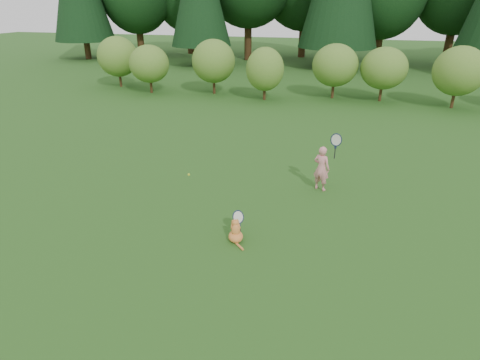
% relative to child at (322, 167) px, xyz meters
% --- Properties ---
extents(ground, '(100.00, 100.00, 0.00)m').
position_rel_child_xyz_m(ground, '(-2.03, -2.26, -0.64)').
color(ground, '#1C4914').
rests_on(ground, ground).
extents(shrub_row, '(28.00, 3.00, 2.80)m').
position_rel_child_xyz_m(shrub_row, '(-2.03, 10.74, 0.76)').
color(shrub_row, '#4A7C26').
rests_on(shrub_row, ground).
extents(child, '(0.71, 0.44, 1.82)m').
position_rel_child_xyz_m(child, '(0.00, 0.00, 0.00)').
color(child, pink).
rests_on(child, ground).
extents(cat, '(0.49, 0.80, 0.69)m').
position_rel_child_xyz_m(cat, '(-1.52, -2.98, -0.37)').
color(cat, orange).
rests_on(cat, ground).
extents(tennis_ball, '(0.06, 0.06, 0.06)m').
position_rel_child_xyz_m(tennis_ball, '(-3.11, -1.51, 0.09)').
color(tennis_ball, '#A3CD18').
rests_on(tennis_ball, ground).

